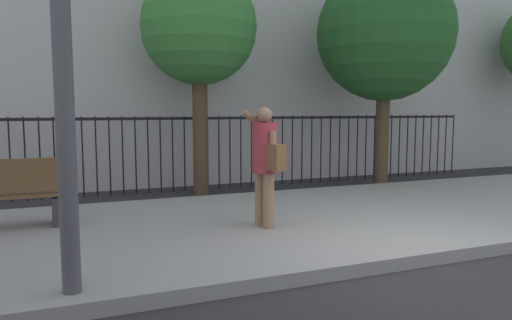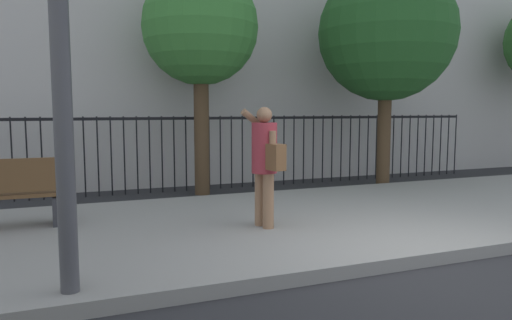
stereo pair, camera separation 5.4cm
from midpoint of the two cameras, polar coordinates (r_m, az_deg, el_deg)
ground_plane at (r=5.77m, az=20.92°, el=-11.81°), size 60.00×60.00×0.00m
sidewalk at (r=7.45m, az=9.37°, el=-6.87°), size 28.00×4.40×0.15m
iron_fence at (r=10.63m, az=-0.86°, el=2.21°), size 12.03×0.04×1.60m
pedestrian_on_phone at (r=6.34m, az=1.38°, el=0.22°), size 0.48×0.69×1.62m
street_tree_near at (r=9.84m, az=-6.52°, el=15.38°), size 2.31×2.31×4.53m
street_tree_mid at (r=11.01m, az=15.54°, el=14.41°), size 2.95×2.95×4.87m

